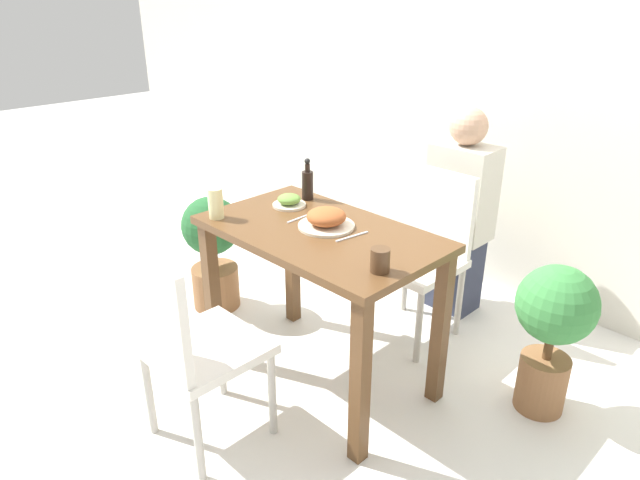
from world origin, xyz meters
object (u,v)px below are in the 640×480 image
drink_cup (380,260)px  sauce_bottle (308,184)px  person_figure (459,214)px  potted_plant_left (213,247)px  chair_near (187,341)px  juice_glass (216,203)px  food_plate (326,219)px  side_plate (289,201)px  potted_plant_right (553,324)px  chair_far (424,246)px

drink_cup → sauce_bottle: size_ratio=0.44×
drink_cup → person_figure: (-0.37, 1.15, -0.24)m
drink_cup → potted_plant_left: (-1.35, 0.16, -0.44)m
chair_near → drink_cup: bearing=-131.4°
juice_glass → person_figure: 1.38m
person_figure → juice_glass: bearing=-111.2°
food_plate → side_plate: bearing=169.4°
food_plate → side_plate: (-0.31, 0.06, -0.01)m
juice_glass → sauce_bottle: size_ratio=0.68×
food_plate → potted_plant_left: (-0.91, 0.00, -0.43)m
sauce_bottle → person_figure: person_figure is taller
chair_near → sauce_bottle: 1.00m
drink_cup → juice_glass: 0.87m
chair_near → side_plate: 0.86m
juice_glass → drink_cup: bearing=7.7°
potted_plant_left → potted_plant_right: bearing=16.0°
side_plate → drink_cup: 0.77m
chair_near → person_figure: size_ratio=0.76×
juice_glass → food_plate: bearing=33.1°
food_plate → person_figure: 1.02m
chair_near → side_plate: (-0.26, 0.76, 0.30)m
sauce_bottle → potted_plant_left: (-0.59, -0.19, -0.47)m
side_plate → person_figure: (0.37, 0.93, -0.22)m
drink_cup → potted_plant_right: drink_cup is taller
chair_far → potted_plant_right: chair_far is taller
chair_far → food_plate: (-0.08, -0.65, 0.32)m
food_plate → potted_plant_left: size_ratio=0.37×
chair_near → chair_far: size_ratio=1.00×
chair_near → potted_plant_left: bearing=-39.4°
drink_cup → potted_plant_right: bearing=58.2°
person_figure → side_plate: bearing=-111.7°
food_plate → person_figure: (0.06, 0.99, -0.23)m
side_plate → sauce_bottle: 0.14m
drink_cup → side_plate: bearing=163.7°
chair_far → food_plate: size_ratio=3.57×
side_plate → sauce_bottle: bearing=94.5°
potted_plant_left → person_figure: (0.97, 0.99, 0.20)m
juice_glass → potted_plant_left: juice_glass is taller
juice_glass → potted_plant_right: bearing=31.5°
drink_cup → juice_glass: bearing=-172.3°
chair_near → potted_plant_right: chair_near is taller
person_figure → potted_plant_left: bearing=-134.7°
juice_glass → side_plate: bearing=70.3°
potted_plant_right → sauce_bottle: bearing=-164.8°
potted_plant_right → person_figure: bearing=148.5°
potted_plant_right → chair_near: bearing=-126.4°
drink_cup → chair_far: bearing=113.9°
potted_plant_right → person_figure: 0.93m
drink_cup → potted_plant_left: size_ratio=0.14×
chair_far → person_figure: bearing=92.4°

